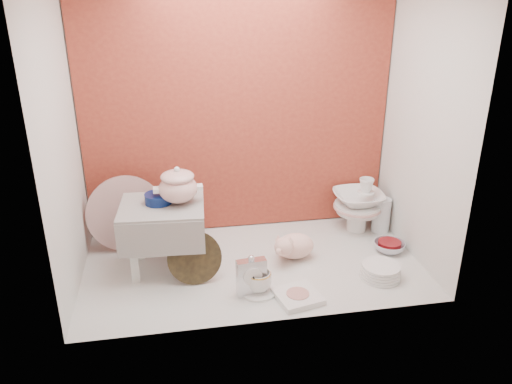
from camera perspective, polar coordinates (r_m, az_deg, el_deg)
ground at (r=2.80m, az=-0.34°, el=-8.15°), size 1.80×1.80×0.00m
niche_shell at (r=2.63m, az=-1.06°, el=11.64°), size 1.86×1.03×1.53m
step_stool at (r=2.72m, az=-10.24°, el=-4.98°), size 0.45×0.39×0.37m
soup_tureen at (r=2.62m, az=-8.74°, el=0.79°), size 0.32×0.32×0.20m
cobalt_bowl at (r=2.66m, az=-10.89°, el=-0.71°), size 0.16×0.16×0.05m
floral_platter at (r=2.96m, az=-14.37°, el=-2.32°), size 0.44×0.17×0.43m
blue_white_vase at (r=3.02m, az=-10.35°, el=-3.12°), size 0.35×0.35×0.28m
lacquer_tray at (r=2.61m, az=-6.88°, el=-7.34°), size 0.28×0.09×0.27m
mantel_clock at (r=2.51m, az=-0.52°, el=-9.33°), size 0.15×0.07×0.21m
plush_pig at (r=2.83m, az=4.38°, el=-5.99°), size 0.31×0.25×0.16m
teacup_saucer at (r=2.57m, az=0.28°, el=-11.01°), size 0.20×0.20×0.01m
gold_rim_teacup at (r=2.54m, az=0.28°, el=-9.92°), size 0.17×0.17×0.10m
lattice_dish at (r=2.53m, az=4.68°, el=-11.54°), size 0.24×0.24×0.03m
dinner_plate_stack at (r=2.75m, az=13.77°, el=-8.59°), size 0.24×0.24×0.07m
crystal_bowl at (r=3.01m, az=14.68°, el=-5.94°), size 0.22×0.22×0.05m
clear_glass_vase at (r=3.19m, az=13.83°, el=-2.54°), size 0.13×0.13×0.21m
porcelain_tower at (r=3.15m, az=11.32°, el=-1.37°), size 0.30×0.30×0.34m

